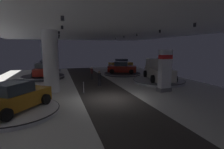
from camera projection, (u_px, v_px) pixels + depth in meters
name	position (u px, v px, depth m)	size (l,w,h in m)	color
ground	(110.00, 99.00, 13.50)	(24.00, 44.00, 0.06)	silver
ceiling_with_spotlights	(110.00, 26.00, 12.65)	(24.00, 44.00, 0.39)	silver
column_left	(51.00, 62.00, 15.24)	(1.35, 1.35, 5.50)	silver
brand_sign_pylon	(165.00, 70.00, 15.52)	(1.32, 0.76, 3.80)	slate
display_platform_far_left	(43.00, 77.00, 22.68)	(5.50, 5.50, 0.36)	#333338
display_car_far_left	(43.00, 70.00, 22.50)	(2.49, 4.34, 1.71)	maroon
display_platform_deep_left	(47.00, 71.00, 28.67)	(4.57, 4.57, 0.31)	#B7B7BC
display_car_deep_left	(47.00, 66.00, 28.56)	(3.04, 4.52, 1.71)	#2D5638
display_platform_near_left	(17.00, 111.00, 10.38)	(4.99, 4.99, 0.28)	silver
display_car_near_left	(15.00, 97.00, 10.22)	(4.00, 4.42, 1.71)	#B77519
display_platform_deep_right	(121.00, 69.00, 31.80)	(5.37, 5.37, 0.28)	silver
display_car_deep_right	(121.00, 64.00, 31.68)	(4.34, 2.46, 1.71)	#B77519
display_platform_mid_right	(159.00, 81.00, 19.80)	(5.81, 5.81, 0.34)	#B7B7BC
pickup_truck_mid_right	(158.00, 71.00, 19.95)	(3.80, 5.68, 2.30)	silver
display_platform_far_right	(122.00, 74.00, 26.00)	(5.59, 5.59, 0.23)	#333338
display_car_far_right	(122.00, 68.00, 25.87)	(4.56, 3.59, 1.71)	maroon
visitor_walking_near	(99.00, 77.00, 17.99)	(0.32, 0.32, 1.59)	black
visitor_walking_far	(92.00, 72.00, 21.75)	(0.32, 0.32, 1.59)	black
stanchion_a	(84.00, 89.00, 15.25)	(0.28, 0.28, 1.01)	#333338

